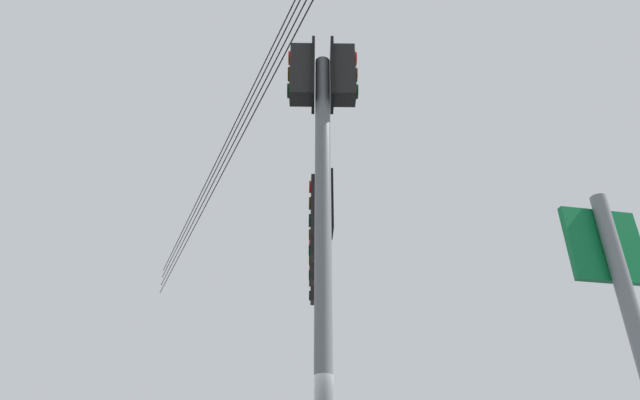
# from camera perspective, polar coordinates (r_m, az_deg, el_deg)

# --- Properties ---
(signal_mast_assembly) EXTENTS (5.99, 3.22, 7.10)m
(signal_mast_assembly) POSITION_cam_1_polar(r_m,az_deg,el_deg) (8.56, 0.12, -2.05)
(signal_mast_assembly) COLOR slate
(signal_mast_assembly) RESTS_ON ground
(overhead_wire_span) EXTENTS (28.76, 1.67, 1.51)m
(overhead_wire_span) POSITION_cam_1_polar(r_m,az_deg,el_deg) (10.51, -2.74, 17.87)
(overhead_wire_span) COLOR black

